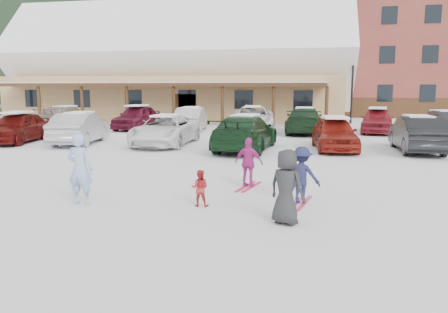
% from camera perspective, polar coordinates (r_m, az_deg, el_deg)
% --- Properties ---
extents(ground, '(160.00, 160.00, 0.00)m').
position_cam_1_polar(ground, '(10.38, -2.68, -6.27)').
color(ground, white).
rests_on(ground, ground).
extents(forested_hillside, '(300.00, 70.00, 38.00)m').
position_cam_1_polar(forested_hillside, '(96.15, 9.79, 18.69)').
color(forested_hillside, black).
rests_on(forested_hillside, ground).
extents(day_lodge, '(29.12, 12.50, 10.38)m').
position_cam_1_polar(day_lodge, '(39.38, -6.04, 10.78)').
color(day_lodge, tan).
rests_on(day_lodge, ground).
extents(alpine_hotel, '(31.48, 14.01, 21.48)m').
position_cam_1_polar(alpine_hotel, '(49.54, 25.60, 15.05)').
color(alpine_hotel, maroon).
rests_on(alpine_hotel, ground).
extents(lamp_post, '(0.50, 0.25, 6.02)m').
position_cam_1_polar(lamp_post, '(34.32, 16.44, 9.83)').
color(lamp_post, black).
rests_on(lamp_post, ground).
extents(conifer_0, '(4.40, 4.40, 10.20)m').
position_cam_1_polar(conifer_0, '(48.90, -25.19, 11.69)').
color(conifer_0, black).
rests_on(conifer_0, ground).
extents(conifer_2, '(5.28, 5.28, 12.24)m').
position_cam_1_polar(conifer_2, '(61.15, -21.66, 12.29)').
color(conifer_2, black).
rests_on(conifer_2, ground).
extents(conifer_3, '(3.96, 3.96, 9.18)m').
position_cam_1_polar(conifer_3, '(53.91, 14.99, 11.30)').
color(conifer_3, black).
rests_on(conifer_3, ground).
extents(adult_skier, '(0.63, 0.42, 1.70)m').
position_cam_1_polar(adult_skier, '(10.75, -18.28, -1.54)').
color(adult_skier, '#97ADD7').
rests_on(adult_skier, ground).
extents(toddler_red, '(0.43, 0.34, 0.86)m').
position_cam_1_polar(toddler_red, '(10.15, -3.17, -4.12)').
color(toddler_red, red).
rests_on(toddler_red, ground).
extents(child_navy, '(0.97, 0.67, 1.36)m').
position_cam_1_polar(child_navy, '(10.47, 10.09, -2.44)').
color(child_navy, '#1C1F45').
rests_on(child_navy, ground).
extents(skis_child_navy, '(0.48, 1.41, 0.03)m').
position_cam_1_polar(skis_child_navy, '(10.62, 9.98, -5.97)').
color(skis_child_navy, '#C71C46').
rests_on(skis_child_navy, ground).
extents(child_magenta, '(0.87, 0.52, 1.38)m').
position_cam_1_polar(child_magenta, '(11.98, 3.26, -0.82)').
color(child_magenta, '#B62784').
rests_on(child_magenta, ground).
extents(skis_child_magenta, '(0.53, 1.41, 0.03)m').
position_cam_1_polar(skis_child_magenta, '(12.12, 3.23, -3.96)').
color(skis_child_magenta, '#C71C46').
rests_on(skis_child_magenta, ground).
extents(bystander_dark, '(0.89, 0.78, 1.53)m').
position_cam_1_polar(bystander_dark, '(8.85, 8.16, -3.96)').
color(bystander_dark, '#28282B').
rests_on(bystander_dark, ground).
extents(parked_car_0, '(2.36, 4.64, 1.52)m').
position_cam_1_polar(parked_car_0, '(24.02, -25.33, 3.46)').
color(parked_car_0, '#580E0B').
rests_on(parked_car_0, ground).
extents(parked_car_1, '(2.37, 4.84, 1.53)m').
position_cam_1_polar(parked_car_1, '(22.36, -18.28, 3.54)').
color(parked_car_1, '#A5A6AA').
rests_on(parked_car_1, ground).
extents(parked_car_2, '(2.38, 5.12, 1.42)m').
position_cam_1_polar(parked_car_2, '(20.97, -7.65, 3.43)').
color(parked_car_2, white).
rests_on(parked_car_2, ground).
extents(parked_car_3, '(2.60, 5.45, 1.53)m').
position_cam_1_polar(parked_car_3, '(19.11, 2.80, 3.13)').
color(parked_car_3, black).
rests_on(parked_car_3, ground).
extents(parked_car_4, '(2.08, 4.39, 1.45)m').
position_cam_1_polar(parked_car_4, '(19.77, 14.22, 2.94)').
color(parked_car_4, maroon).
rests_on(parked_car_4, ground).
extents(parked_car_5, '(1.62, 4.63, 1.52)m').
position_cam_1_polar(parked_car_5, '(20.38, 23.91, 2.72)').
color(parked_car_5, black).
rests_on(parked_car_5, ground).
extents(parked_car_7, '(2.53, 5.30, 1.49)m').
position_cam_1_polar(parked_car_7, '(30.73, -19.98, 4.81)').
color(parked_car_7, gray).
rests_on(parked_car_7, ground).
extents(parked_car_8, '(2.14, 4.70, 1.56)m').
position_cam_1_polar(parked_car_8, '(29.08, -11.30, 5.04)').
color(parked_car_8, maroon).
rests_on(parked_car_8, ground).
extents(parked_car_9, '(2.06, 4.66, 1.49)m').
position_cam_1_polar(parked_car_9, '(27.62, -4.28, 4.90)').
color(parked_car_9, '#B9B8BE').
rests_on(parked_car_9, ground).
extents(parked_car_10, '(3.09, 5.82, 1.56)m').
position_cam_1_polar(parked_car_10, '(27.41, 3.78, 4.95)').
color(parked_car_10, white).
rests_on(parked_car_10, ground).
extents(parked_car_11, '(2.18, 5.29, 1.53)m').
position_cam_1_polar(parked_car_11, '(26.42, 10.44, 4.64)').
color(parked_car_11, '#16301B').
rests_on(parked_car_11, ground).
extents(parked_car_12, '(2.45, 4.67, 1.52)m').
position_cam_1_polar(parked_car_12, '(27.79, 19.36, 4.47)').
color(parked_car_12, maroon).
rests_on(parked_car_12, ground).
extents(parked_car_13, '(1.97, 4.47, 1.43)m').
position_cam_1_polar(parked_car_13, '(27.53, 26.71, 3.89)').
color(parked_car_13, black).
rests_on(parked_car_13, ground).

